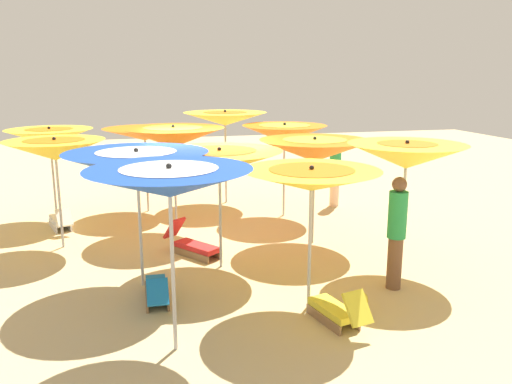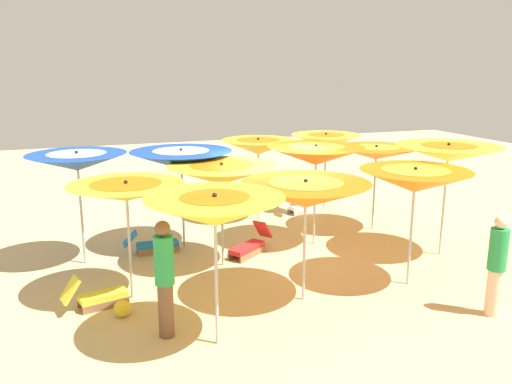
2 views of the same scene
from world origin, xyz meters
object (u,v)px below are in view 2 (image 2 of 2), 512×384
at_px(lounger_3, 300,206).
at_px(beach_umbrella_8, 181,160).
at_px(beach_umbrella_2, 326,141).
at_px(beach_umbrella_5, 258,147).
at_px(beach_umbrella_0, 448,153).
at_px(beach_umbrella_3, 415,180).
at_px(lounger_2, 154,245).
at_px(beach_umbrella_6, 306,194).
at_px(beach_umbrella_10, 126,192).
at_px(lounger_1, 97,296).
at_px(beach_umbrella_4, 316,155).
at_px(beach_umbrella_11, 77,162).
at_px(beach_umbrella_9, 215,211).
at_px(lounger_0, 250,245).
at_px(beachgoer_0, 497,264).
at_px(beachgoer_1, 165,276).
at_px(beach_umbrella_1, 376,153).
at_px(beach_ball, 123,308).

bearing_deg(lounger_3, beach_umbrella_8, -172.31).
height_order(beach_umbrella_2, beach_umbrella_5, beach_umbrella_5).
bearing_deg(beach_umbrella_0, beach_umbrella_3, -145.37).
distance_m(beach_umbrella_3, lounger_2, 5.79).
relative_size(beach_umbrella_8, lounger_3, 1.89).
bearing_deg(beach_umbrella_6, beach_umbrella_10, 158.89).
relative_size(beach_umbrella_5, lounger_1, 1.95).
relative_size(beach_umbrella_4, lounger_1, 2.06).
bearing_deg(beach_umbrella_11, beach_umbrella_2, 18.14).
relative_size(beach_umbrella_11, lounger_3, 1.98).
distance_m(beach_umbrella_9, lounger_0, 4.30).
bearing_deg(beach_umbrella_4, beach_umbrella_9, -132.64).
bearing_deg(beach_umbrella_2, beach_umbrella_11, -161.86).
bearing_deg(beach_umbrella_0, beach_umbrella_5, 126.36).
bearing_deg(beachgoer_0, beach_umbrella_11, -140.70).
distance_m(beach_umbrella_0, beachgoer_0, 3.22).
height_order(beach_umbrella_10, lounger_1, beach_umbrella_10).
distance_m(beach_umbrella_3, beach_umbrella_6, 2.19).
height_order(lounger_1, beachgoer_0, beachgoer_0).
distance_m(beachgoer_0, beachgoer_1, 5.40).
relative_size(beach_umbrella_3, lounger_2, 1.89).
relative_size(beach_umbrella_1, beach_umbrella_5, 0.97).
bearing_deg(beach_umbrella_0, lounger_3, 110.86).
xyz_separation_m(lounger_0, beachgoer_1, (-2.38, -3.00, 0.78)).
bearing_deg(beach_umbrella_6, lounger_0, 93.61).
xyz_separation_m(beachgoer_1, beach_ball, (-0.58, 0.89, -0.84)).
bearing_deg(beachgoer_0, lounger_2, -149.02).
xyz_separation_m(lounger_3, beachgoer_1, (-4.81, -5.69, 0.79)).
distance_m(lounger_2, lounger_3, 4.80).
height_order(beach_umbrella_10, beachgoer_1, beach_umbrella_10).
relative_size(beach_umbrella_6, lounger_3, 1.83).
distance_m(beach_umbrella_9, lounger_3, 7.66).
bearing_deg(beachgoer_1, beach_umbrella_1, 160.31).
xyz_separation_m(beach_umbrella_9, beachgoer_1, (-0.68, 0.49, -1.09)).
height_order(beach_umbrella_11, lounger_2, beach_umbrella_11).
bearing_deg(lounger_2, beachgoer_0, -44.18).
height_order(beach_umbrella_2, lounger_0, beach_umbrella_2).
height_order(beach_umbrella_3, beachgoer_0, beach_umbrella_3).
height_order(beach_umbrella_6, beach_umbrella_10, beach_umbrella_6).
height_order(beach_umbrella_9, beachgoer_0, beach_umbrella_9).
bearing_deg(beach_umbrella_3, lounger_3, 89.12).
xyz_separation_m(beach_umbrella_5, lounger_2, (-3.10, -1.69, -1.80)).
xyz_separation_m(beach_umbrella_0, beach_umbrella_1, (-0.42, 2.11, -0.30)).
xyz_separation_m(beach_umbrella_2, beach_umbrella_10, (-6.01, -4.28, -0.04)).
xyz_separation_m(beach_umbrella_5, beachgoer_1, (-3.49, -5.50, -1.01)).
distance_m(beach_umbrella_6, lounger_1, 4.01).
distance_m(beach_umbrella_11, beachgoer_0, 8.07).
bearing_deg(beach_ball, beach_umbrella_8, 61.30).
relative_size(beach_umbrella_5, beachgoer_1, 1.20).
height_order(beach_umbrella_9, lounger_1, beach_umbrella_9).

